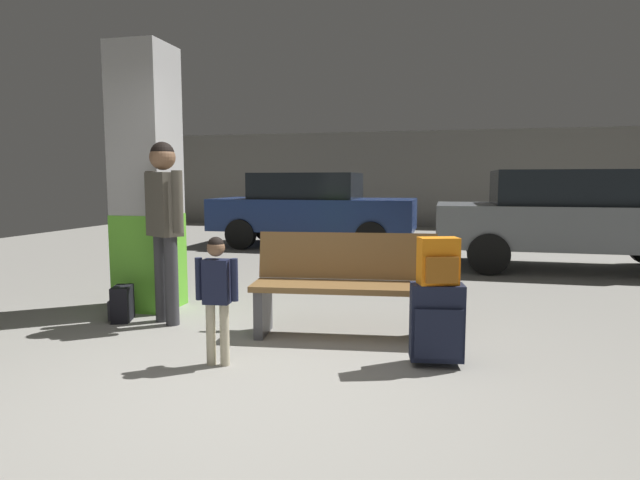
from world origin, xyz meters
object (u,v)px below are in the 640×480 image
at_px(backpack_bright, 438,262).
at_px(parked_car_near, 572,217).
at_px(suitcase, 437,323).
at_px(adult, 164,213).
at_px(child, 217,287).
at_px(structural_pillar, 147,180).
at_px(parked_car_far, 312,208).
at_px(bench, 345,285).
at_px(backpack_dark_floor, 122,304).

relative_size(backpack_bright, parked_car_near, 0.08).
distance_m(suitcase, adult, 2.69).
relative_size(child, parked_car_near, 0.23).
height_order(structural_pillar, parked_car_far, structural_pillar).
xyz_separation_m(bench, backpack_bright, (0.80, -0.62, 0.33)).
xyz_separation_m(backpack_bright, child, (-1.56, -0.36, -0.19)).
bearing_deg(child, backpack_bright, 12.93).
relative_size(backpack_bright, backpack_dark_floor, 1.00).
height_order(suitcase, child, child).
relative_size(bench, suitcase, 2.73).
distance_m(bench, adult, 1.83).
distance_m(backpack_bright, adult, 2.61).
xyz_separation_m(adult, parked_car_far, (-0.12, 6.14, -0.25)).
bearing_deg(structural_pillar, backpack_dark_floor, -87.81).
relative_size(backpack_bright, adult, 0.20).
distance_m(parked_car_far, parked_car_near, 4.94).
relative_size(backpack_bright, parked_car_far, 0.08).
bearing_deg(bench, adult, -179.60).
bearing_deg(bench, backpack_bright, -38.16).
distance_m(backpack_dark_floor, parked_car_near, 6.54).
height_order(child, parked_car_near, parked_car_near).
bearing_deg(suitcase, parked_car_far, 111.33).
height_order(bench, child, child).
bearing_deg(parked_car_near, suitcase, -111.56).
distance_m(backpack_bright, backpack_dark_floor, 3.10).
xyz_separation_m(backpack_dark_floor, parked_car_far, (0.34, 6.18, 0.64)).
height_order(adult, backpack_dark_floor, adult).
bearing_deg(backpack_dark_floor, parked_car_near, 41.15).
bearing_deg(parked_car_far, suitcase, -68.67).
relative_size(suitcase, backpack_dark_floor, 1.78).
bearing_deg(child, bench, 52.05).
bearing_deg(bench, parked_car_far, 106.74).
height_order(structural_pillar, bench, structural_pillar).
bearing_deg(backpack_bright, suitcase, 170.77).
bearing_deg(parked_car_far, child, -81.39).
distance_m(structural_pillar, child, 2.22).
height_order(adult, parked_car_near, adult).
relative_size(child, parked_car_far, 0.23).
height_order(parked_car_far, parked_car_near, same).
xyz_separation_m(child, backpack_dark_floor, (-1.42, 0.94, -0.42)).
bearing_deg(structural_pillar, child, -46.08).
bearing_deg(suitcase, adult, 166.31).
xyz_separation_m(structural_pillar, child, (1.44, -1.50, -0.77)).
relative_size(bench, parked_car_far, 0.40).
height_order(backpack_bright, backpack_dark_floor, backpack_bright).
relative_size(bench, backpack_dark_floor, 4.85).
relative_size(parked_car_far, parked_car_near, 1.00).
bearing_deg(child, backpack_dark_floor, 146.55).
distance_m(adult, parked_car_near, 6.15).
height_order(adult, parked_car_far, adult).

